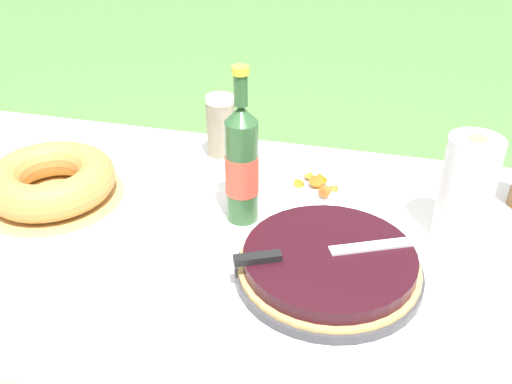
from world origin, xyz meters
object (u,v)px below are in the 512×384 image
Objects in this scene: bundt_cake at (51,181)px; paper_towel_roll at (467,189)px; berry_tart at (329,265)px; serving_knife at (315,252)px; cup_stack at (220,128)px; cider_bottle_green at (242,164)px; snack_plate_near at (315,187)px.

bundt_cake is 1.43× the size of paper_towel_roll.
serving_knife is at bearing -154.94° from berry_tart.
cup_stack is at bearing 160.75° from paper_towel_roll.
serving_knife is 1.99× the size of cup_stack.
cider_bottle_green is (-0.21, 0.16, 0.11)m from berry_tart.
serving_knife is 0.99× the size of cider_bottle_green.
cider_bottle_green is 1.80× the size of snack_plate_near.
snack_plate_near is (0.27, -0.11, -0.08)m from cup_stack.
cup_stack reaches higher than bundt_cake.
snack_plate_near is at bearing 46.93° from cider_bottle_green.
serving_knife is at bearing -141.27° from paper_towel_roll.
berry_tart is at bearing -10.73° from bundt_cake.
bundt_cake is 1.86× the size of cup_stack.
bundt_cake is 1.68× the size of snack_plate_near.
cider_bottle_green reaches higher than snack_plate_near.
berry_tart is at bearing -140.06° from paper_towel_roll.
paper_towel_roll reaches higher than bundt_cake.
serving_knife is at bearing -12.22° from bundt_cake.
berry_tart is at bearing -50.36° from cup_stack.
paper_towel_roll is (0.32, -0.10, 0.10)m from snack_plate_near.
cider_bottle_green reaches higher than cup_stack.
cider_bottle_green is at bearing 144.15° from berry_tart.
snack_plate_near is 0.85× the size of paper_towel_roll.
paper_towel_roll is at bearing 5.08° from bundt_cake.
berry_tart is 0.34m from paper_towel_roll.
berry_tart is at bearing -76.34° from snack_plate_near.
snack_plate_near is at bearing 163.40° from paper_towel_roll.
cup_stack is 0.30m from cider_bottle_green.
cider_bottle_green reaches higher than bundt_cake.
serving_knife is 1.53× the size of paper_towel_roll.
cider_bottle_green is 0.47m from paper_towel_roll.
cider_bottle_green is at bearing 3.51° from bundt_cake.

